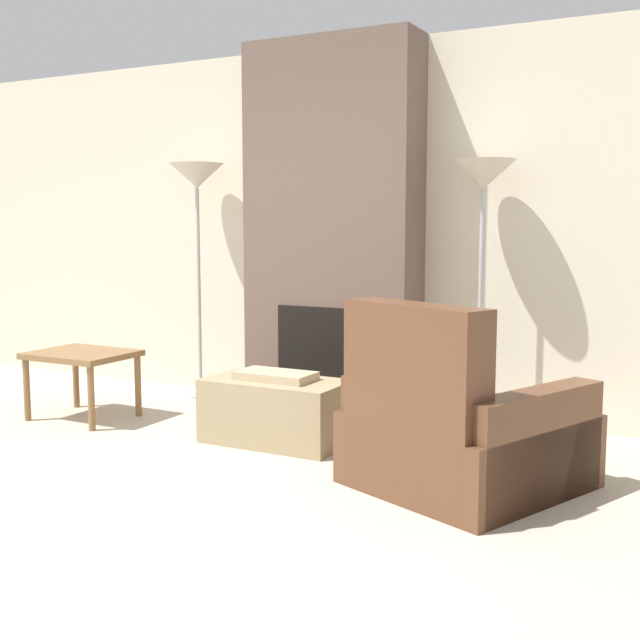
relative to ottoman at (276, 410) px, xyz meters
name	(u,v)px	position (x,y,z in m)	size (l,w,h in m)	color
ground_plane	(74,526)	(-0.09, -1.59, -0.20)	(24.00, 24.00, 0.00)	#B2A893
wall_back	(346,228)	(-0.09, 1.17, 1.10)	(7.67, 0.06, 2.60)	beige
fireplace	(331,240)	(-0.09, 0.92, 1.02)	(1.25, 0.74, 2.60)	brown
ottoman	(276,410)	(0.00, 0.00, 0.00)	(0.86, 0.47, 0.44)	#998460
armchair	(457,435)	(1.25, -0.31, 0.07)	(1.27, 1.30, 0.96)	brown
side_table	(82,361)	(-1.49, -0.09, 0.20)	(0.66, 0.53, 0.47)	brown
floor_lamp_left	(197,187)	(-1.19, 0.85, 1.41)	(0.41, 0.41, 1.78)	#ADADB2
floor_lamp_right	(483,187)	(1.01, 0.85, 1.36)	(0.41, 0.41, 1.73)	#ADADB2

